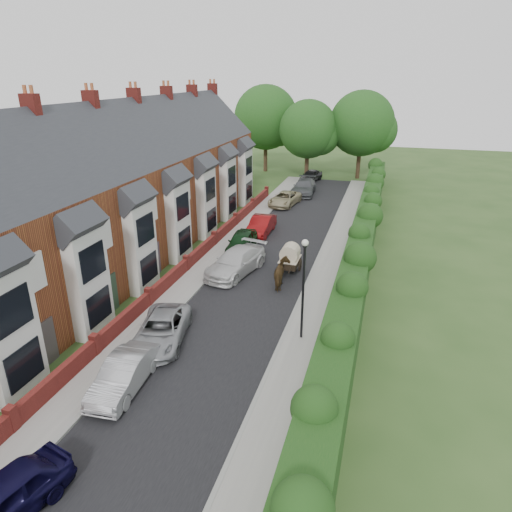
% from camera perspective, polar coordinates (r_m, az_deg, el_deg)
% --- Properties ---
extents(ground, '(140.00, 140.00, 0.00)m').
position_cam_1_polar(ground, '(20.31, -6.40, -14.62)').
color(ground, '#2D4C1E').
rests_on(ground, ground).
extents(road, '(6.00, 58.00, 0.02)m').
position_cam_1_polar(road, '(29.48, 0.81, -2.19)').
color(road, black).
rests_on(road, ground).
extents(pavement_hedge_side, '(2.20, 58.00, 0.12)m').
position_cam_1_polar(pavement_hedge_side, '(28.74, 8.72, -3.01)').
color(pavement_hedge_side, gray).
rests_on(pavement_hedge_side, ground).
extents(pavement_house_side, '(1.70, 58.00, 0.12)m').
position_cam_1_polar(pavement_house_side, '(30.62, -6.15, -1.27)').
color(pavement_house_side, gray).
rests_on(pavement_house_side, ground).
extents(kerb_hedge_side, '(0.18, 58.00, 0.13)m').
position_cam_1_polar(kerb_hedge_side, '(28.87, 6.66, -2.77)').
color(kerb_hedge_side, gray).
rests_on(kerb_hedge_side, ground).
extents(kerb_house_side, '(0.18, 58.00, 0.13)m').
position_cam_1_polar(kerb_house_side, '(30.34, -4.75, -1.43)').
color(kerb_house_side, gray).
rests_on(kerb_house_side, ground).
extents(hedge, '(2.10, 58.00, 2.85)m').
position_cam_1_polar(hedge, '(27.99, 12.54, -0.55)').
color(hedge, '#153D13').
rests_on(hedge, ground).
extents(terrace_row, '(9.05, 40.50, 11.50)m').
position_cam_1_polar(terrace_row, '(31.39, -18.37, 6.84)').
color(terrace_row, '#984D26').
rests_on(terrace_row, ground).
extents(garden_wall_row, '(0.35, 40.35, 1.10)m').
position_cam_1_polar(garden_wall_row, '(30.00, -8.67, -1.07)').
color(garden_wall_row, maroon).
rests_on(garden_wall_row, ground).
extents(lamppost, '(0.32, 0.32, 5.16)m').
position_cam_1_polar(lamppost, '(21.11, 5.97, -2.69)').
color(lamppost, black).
rests_on(lamppost, ground).
extents(tree_far_left, '(7.14, 6.80, 9.29)m').
position_cam_1_polar(tree_far_left, '(56.16, 6.90, 15.28)').
color(tree_far_left, '#332316').
rests_on(tree_far_left, ground).
extents(tree_far_right, '(7.98, 7.60, 10.31)m').
position_cam_1_polar(tree_far_right, '(57.40, 13.46, 15.61)').
color(tree_far_right, '#332316').
rests_on(tree_far_right, ground).
extents(tree_far_back, '(8.40, 8.00, 10.82)m').
position_cam_1_polar(tree_far_back, '(60.23, 1.64, 16.73)').
color(tree_far_back, '#332316').
rests_on(tree_far_back, ground).
extents(car_navy, '(2.66, 4.42, 1.41)m').
position_cam_1_polar(car_navy, '(16.45, -29.22, -25.18)').
color(car_navy, black).
rests_on(car_navy, ground).
extents(car_silver_a, '(1.73, 4.24, 1.37)m').
position_cam_1_polar(car_silver_a, '(19.85, -16.19, -14.01)').
color(car_silver_a, '#A4A4A9').
rests_on(car_silver_a, ground).
extents(car_silver_b, '(3.16, 5.08, 1.31)m').
position_cam_1_polar(car_silver_b, '(22.50, -11.72, -9.01)').
color(car_silver_b, '#9C9EA3').
rests_on(car_silver_b, ground).
extents(car_white, '(3.27, 5.69, 1.55)m').
position_cam_1_polar(car_white, '(29.28, -2.55, -0.75)').
color(car_white, silver).
rests_on(car_white, ground).
extents(car_green, '(2.06, 4.44, 1.47)m').
position_cam_1_polar(car_green, '(32.88, -1.80, 1.78)').
color(car_green, black).
rests_on(car_green, ground).
extents(car_red, '(1.59, 4.44, 1.46)m').
position_cam_1_polar(car_red, '(36.48, 0.65, 3.84)').
color(car_red, maroon).
rests_on(car_red, ground).
extents(car_beige, '(2.77, 4.94, 1.30)m').
position_cam_1_polar(car_beige, '(44.86, 3.60, 7.15)').
color(car_beige, tan).
rests_on(car_beige, ground).
extents(car_grey, '(2.50, 5.51, 1.57)m').
position_cam_1_polar(car_grey, '(49.27, 6.06, 8.57)').
color(car_grey, '#4D5054').
rests_on(car_grey, ground).
extents(car_black, '(2.54, 4.31, 1.38)m').
position_cam_1_polar(car_black, '(55.44, 6.86, 9.94)').
color(car_black, black).
rests_on(car_black, ground).
extents(horse, '(1.28, 2.17, 1.72)m').
position_cam_1_polar(horse, '(27.34, 3.27, -2.28)').
color(horse, '#453119').
rests_on(horse, ground).
extents(horse_cart, '(1.25, 2.76, 1.99)m').
position_cam_1_polar(horse_cart, '(29.20, 4.27, -0.08)').
color(horse_cart, black).
rests_on(horse_cart, ground).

